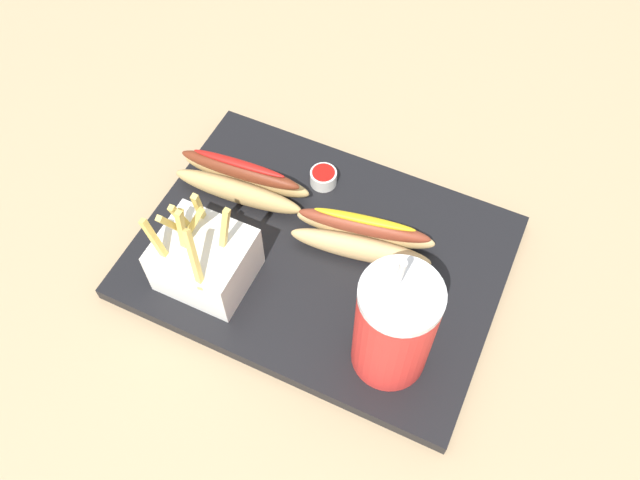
% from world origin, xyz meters
% --- Properties ---
extents(ground_plane, '(2.40, 2.40, 0.02)m').
position_xyz_m(ground_plane, '(0.00, 0.00, -0.01)').
color(ground_plane, tan).
extents(food_tray, '(0.46, 0.34, 0.02)m').
position_xyz_m(food_tray, '(0.00, 0.00, 0.01)').
color(food_tray, black).
rests_on(food_tray, ground_plane).
extents(soda_cup, '(0.09, 0.09, 0.22)m').
position_xyz_m(soda_cup, '(-0.13, 0.09, 0.10)').
color(soda_cup, red).
rests_on(soda_cup, food_tray).
extents(fries_basket, '(0.11, 0.10, 0.14)m').
position_xyz_m(fries_basket, '(0.11, 0.09, 0.06)').
color(fries_basket, white).
rests_on(fries_basket, food_tray).
extents(hot_dog_1, '(0.19, 0.09, 0.06)m').
position_xyz_m(hot_dog_1, '(-0.04, -0.03, 0.05)').
color(hot_dog_1, '#DBB775').
rests_on(hot_dog_1, food_tray).
extents(hot_dog_2, '(0.19, 0.07, 0.06)m').
position_xyz_m(hot_dog_2, '(0.14, -0.04, 0.04)').
color(hot_dog_2, tan).
rests_on(hot_dog_2, food_tray).
extents(ketchup_cup_1, '(0.03, 0.03, 0.02)m').
position_xyz_m(ketchup_cup_1, '(-0.15, -0.01, 0.03)').
color(ketchup_cup_1, white).
rests_on(ketchup_cup_1, food_tray).
extents(ketchup_cup_2, '(0.04, 0.04, 0.02)m').
position_xyz_m(ketchup_cup_2, '(0.04, -0.11, 0.03)').
color(ketchup_cup_2, white).
rests_on(ketchup_cup_2, food_tray).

